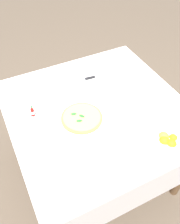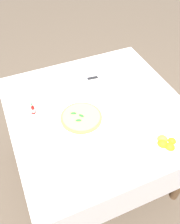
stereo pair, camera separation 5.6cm
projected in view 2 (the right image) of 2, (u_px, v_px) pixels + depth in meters
The scene contains 15 objects.
ground_plane at pixel (96, 169), 2.06m from camera, with size 8.00×8.00×0.00m, color brown.
dining_table at pixel (98, 122), 1.62m from camera, with size 1.11×1.11×0.74m.
pizza_plate at pixel (81, 119), 1.45m from camera, with size 0.34×0.34×0.02m.
pizza at pixel (81, 117), 1.44m from camera, with size 0.25×0.25×0.02m.
coffee_cup_far_left at pixel (157, 92), 1.60m from camera, with size 0.13×0.13×0.06m.
coffee_cup_near_right at pixel (165, 117), 1.44m from camera, with size 0.13×0.13×0.07m.
coffee_cup_left_edge at pixel (139, 124), 1.40m from camera, with size 0.13×0.13×0.06m.
coffee_cup_back_corner at pixel (109, 59), 1.85m from camera, with size 0.13×0.13×0.07m.
water_glass_far_right at pixel (121, 85), 1.60m from camera, with size 0.07×0.07×0.13m.
napkin_folded at pixel (86, 81), 1.70m from camera, with size 0.23×0.15×0.02m.
dinner_knife at pixel (86, 79), 1.69m from camera, with size 0.20×0.04×0.01m.
citrus_bowl at pixel (166, 144), 1.30m from camera, with size 0.15×0.15×0.07m.
hot_sauce_bottle at pixel (33, 109), 1.48m from camera, with size 0.02×0.02×0.08m.
salt_shaker at pixel (29, 113), 1.47m from camera, with size 0.03×0.03×0.06m.
pepper_shaker at pixel (37, 108), 1.50m from camera, with size 0.03×0.03×0.06m.
Camera 2 is at (0.47, 0.96, 1.83)m, focal length 38.72 mm.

